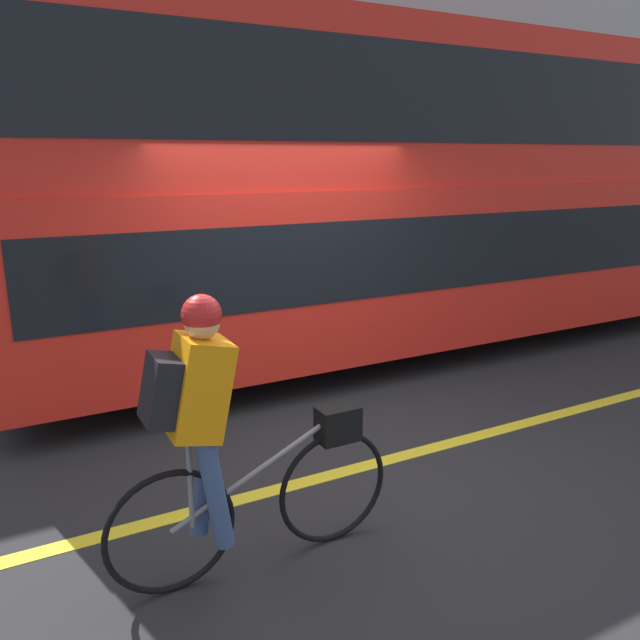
% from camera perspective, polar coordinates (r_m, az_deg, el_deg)
% --- Properties ---
extents(ground_plane, '(80.00, 80.00, 0.00)m').
position_cam_1_polar(ground_plane, '(5.22, 3.22, -12.59)').
color(ground_plane, '#232326').
extents(road_center_line, '(50.00, 0.14, 0.01)m').
position_cam_1_polar(road_center_line, '(5.11, 4.06, -13.18)').
color(road_center_line, yellow).
rests_on(road_center_line, ground_plane).
extents(sidewalk_curb, '(60.00, 2.36, 0.12)m').
position_cam_1_polar(sidewalk_curb, '(9.67, -12.68, 0.39)').
color(sidewalk_curb, gray).
rests_on(sidewalk_curb, ground_plane).
extents(building_facade, '(60.00, 0.30, 6.55)m').
position_cam_1_polar(building_facade, '(10.71, -15.74, 18.94)').
color(building_facade, '#9E9EA3').
rests_on(building_facade, ground_plane).
extents(bus, '(9.61, 2.44, 3.74)m').
position_cam_1_polar(bus, '(7.93, 8.43, 12.26)').
color(bus, black).
rests_on(bus, ground_plane).
extents(cyclist_on_bike, '(1.78, 0.32, 1.70)m').
position_cam_1_polar(cyclist_on_bike, '(3.57, -8.69, -10.05)').
color(cyclist_on_bike, black).
rests_on(cyclist_on_bike, ground_plane).
extents(trash_bin, '(0.56, 0.56, 0.90)m').
position_cam_1_polar(trash_bin, '(10.40, 0.99, 4.62)').
color(trash_bin, '#515156').
rests_on(trash_bin, sidewalk_curb).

